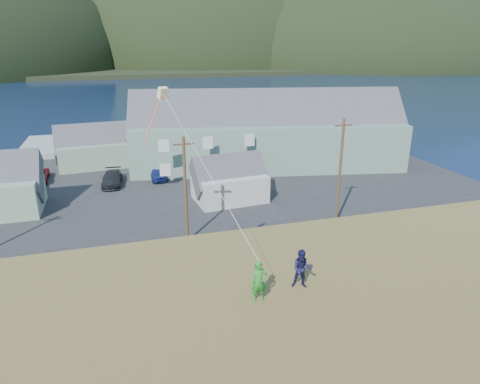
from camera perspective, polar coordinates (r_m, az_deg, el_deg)
The scene contains 14 objects.
ground at distance 34.95m, azimuth -6.47°, elevation -7.66°, with size 900.00×900.00×0.00m, color #0A1638.
grass_strip at distance 33.18m, azimuth -5.86°, elevation -9.10°, with size 110.00×8.00×0.10m, color #4C3D19.
waterfront_lot at distance 50.54m, azimuth -9.91°, elevation 0.93°, with size 72.00×36.00×0.12m, color #28282B.
wharf at distance 72.42m, azimuth -16.90°, elevation 6.32°, with size 26.00×14.00×0.90m, color gray.
far_shore at distance 361.09m, azimuth -16.23°, elevation 16.34°, with size 900.00×320.00×2.00m, color black.
far_hills at distance 313.08m, azimuth -9.29°, elevation 16.65°, with size 760.00×265.00×143.00m.
lodge at distance 56.37m, azimuth 3.64°, elevation 8.02°, with size 36.19×16.21×12.30m.
shed_white at distance 44.24m, azimuth -1.42°, elevation 1.60°, with size 7.92×5.64×5.96m.
shed_palegreen_far at distance 60.11m, azimuth -18.56°, elevation 5.74°, with size 10.76×6.69×6.94m.
utility_poles at distance 34.30m, azimuth -9.29°, elevation 0.32°, with size 31.65×0.24×9.58m.
parked_cars at distance 54.20m, azimuth -20.55°, elevation 2.12°, with size 22.22×10.88×1.53m.
kite_flyer_green at distance 15.18m, azimuth 2.56°, elevation -11.85°, with size 0.56×0.37×1.53m, color #238328.
kite_flyer_navy at distance 16.10m, azimuth 8.26°, elevation -10.13°, with size 0.73×0.57×1.50m, color #17163C.
kite_rig at distance 21.16m, azimuth -10.29°, elevation 12.17°, with size 1.61×4.79×10.35m.
Camera 1 is at (-4.96, -30.75, 15.84)m, focal length 32.00 mm.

